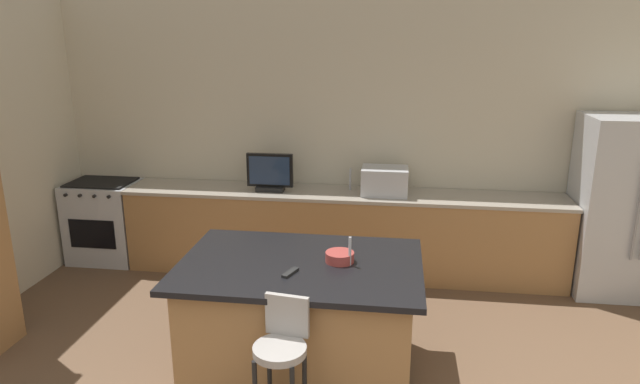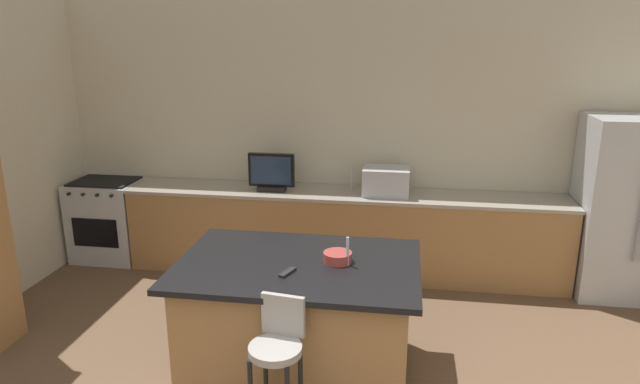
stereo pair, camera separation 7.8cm
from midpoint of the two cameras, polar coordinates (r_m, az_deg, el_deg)
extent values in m
cube|color=beige|center=(6.14, 4.04, 6.11)|extent=(7.03, 0.12, 2.99)
cube|color=#9E7042|center=(6.06, 2.75, -4.37)|extent=(4.68, 0.60, 0.88)
cube|color=#9E9384|center=(5.92, 2.81, -0.20)|extent=(4.71, 0.62, 0.04)
cube|color=black|center=(4.56, -1.64, -17.26)|extent=(1.56, 0.98, 0.09)
cube|color=#9E7042|center=(4.34, -1.69, -12.48)|extent=(1.64, 1.06, 0.77)
cube|color=black|center=(4.16, -1.74, -7.52)|extent=(1.80, 1.22, 0.04)
cube|color=#B7BABF|center=(6.24, 29.46, -1.45)|extent=(0.93, 0.72, 1.79)
cube|color=#B7BABF|center=(6.88, -20.60, -2.74)|extent=(0.76, 0.60, 0.92)
cube|color=black|center=(6.65, -21.81, -3.92)|extent=(0.53, 0.01, 0.33)
cube|color=black|center=(6.75, -20.98, 1.03)|extent=(0.68, 0.50, 0.02)
cylinder|color=black|center=(6.64, -24.11, -0.18)|extent=(0.04, 0.03, 0.04)
cylinder|color=black|center=(6.55, -22.89, -0.24)|extent=(0.04, 0.03, 0.04)
cylinder|color=black|center=(6.47, -21.62, -0.31)|extent=(0.04, 0.03, 0.04)
cylinder|color=black|center=(6.39, -20.33, -0.37)|extent=(0.04, 0.03, 0.04)
cube|color=#B7BABF|center=(5.85, 7.19, 1.12)|extent=(0.48, 0.36, 0.28)
cube|color=black|center=(5.98, -4.60, 0.38)|extent=(0.30, 0.16, 0.05)
cube|color=black|center=(5.93, -4.64, 2.28)|extent=(0.50, 0.05, 0.36)
cube|color=#1E2D47|center=(5.91, -4.70, 2.22)|extent=(0.44, 0.01, 0.30)
cylinder|color=#B2B2B7|center=(5.97, 3.65, 1.31)|extent=(0.02, 0.02, 0.24)
cylinder|color=#B2B2B7|center=(4.06, 3.40, -6.12)|extent=(0.02, 0.02, 0.22)
cylinder|color=gray|center=(3.61, -3.99, -15.88)|extent=(0.34, 0.34, 0.05)
cube|color=gray|center=(3.65, -3.18, -12.51)|extent=(0.29, 0.08, 0.28)
cylinder|color=black|center=(3.93, -4.98, -18.80)|extent=(0.03, 0.03, 0.61)
cylinder|color=#993833|center=(4.15, 2.37, -6.70)|extent=(0.21, 0.21, 0.08)
cube|color=black|center=(3.96, -2.79, -8.25)|extent=(0.10, 0.17, 0.02)
camera|label=1|loc=(0.04, -89.55, 0.13)|focal=31.12mm
camera|label=2|loc=(0.04, 90.45, -0.13)|focal=31.12mm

